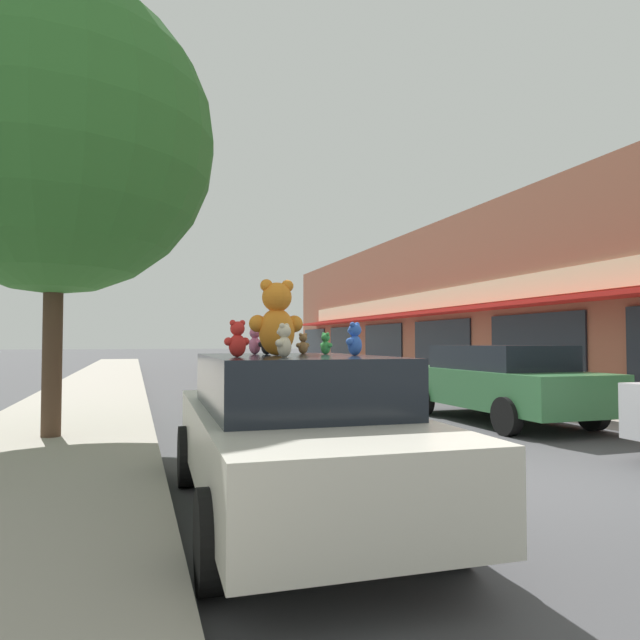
# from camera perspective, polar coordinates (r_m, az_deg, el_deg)

# --- Properties ---
(ground_plane) EXTENTS (260.00, 260.00, 0.00)m
(ground_plane) POSITION_cam_1_polar(r_m,az_deg,el_deg) (6.97, 20.65, -15.10)
(ground_plane) COLOR #424244
(storefront_row) EXTENTS (14.18, 36.96, 6.22)m
(storefront_row) POSITION_cam_1_polar(r_m,az_deg,el_deg) (25.96, 24.68, 1.37)
(storefront_row) COLOR brown
(storefront_row) RESTS_ON ground_plane
(plush_art_car) EXTENTS (1.98, 4.49, 1.45)m
(plush_art_car) POSITION_cam_1_polar(r_m,az_deg,el_deg) (5.25, -2.87, -10.95)
(plush_art_car) COLOR beige
(plush_art_car) RESTS_ON ground_plane
(teddy_bear_giant) EXTENTS (0.51, 0.31, 0.70)m
(teddy_bear_giant) POSITION_cam_1_polar(r_m,az_deg,el_deg) (5.28, -4.35, 0.12)
(teddy_bear_giant) COLOR orange
(teddy_bear_giant) RESTS_ON plush_art_car
(teddy_bear_green) EXTENTS (0.12, 0.17, 0.22)m
(teddy_bear_green) POSITION_cam_1_polar(r_m,az_deg,el_deg) (5.68, 0.57, -2.40)
(teddy_bear_green) COLOR green
(teddy_bear_green) RESTS_ON plush_art_car
(teddy_bear_red) EXTENTS (0.23, 0.16, 0.31)m
(teddy_bear_red) POSITION_cam_1_polar(r_m,az_deg,el_deg) (4.72, -8.27, -1.91)
(teddy_bear_red) COLOR red
(teddy_bear_red) RESTS_ON plush_art_car
(teddy_bear_brown) EXTENTS (0.16, 0.11, 0.22)m
(teddy_bear_brown) POSITION_cam_1_polar(r_m,az_deg,el_deg) (5.89, -1.71, -2.40)
(teddy_bear_brown) COLOR olive
(teddy_bear_brown) RESTS_ON plush_art_car
(teddy_bear_blue) EXTENTS (0.21, 0.20, 0.30)m
(teddy_bear_blue) POSITION_cam_1_polar(r_m,az_deg,el_deg) (5.16, 3.48, -1.96)
(teddy_bear_blue) COLOR blue
(teddy_bear_blue) RESTS_ON plush_art_car
(teddy_bear_black) EXTENTS (0.18, 0.12, 0.24)m
(teddy_bear_black) POSITION_cam_1_polar(r_m,az_deg,el_deg) (5.68, -5.34, -2.30)
(teddy_bear_black) COLOR black
(teddy_bear_black) RESTS_ON plush_art_car
(teddy_bear_cream) EXTENTS (0.18, 0.19, 0.27)m
(teddy_bear_cream) POSITION_cam_1_polar(r_m,az_deg,el_deg) (4.55, -3.61, -2.10)
(teddy_bear_cream) COLOR beige
(teddy_bear_cream) RESTS_ON plush_art_car
(teddy_bear_pink) EXTENTS (0.16, 0.21, 0.28)m
(teddy_bear_pink) POSITION_cam_1_polar(r_m,az_deg,el_deg) (5.82, -6.52, -2.09)
(teddy_bear_pink) COLOR pink
(teddy_bear_pink) RESTS_ON plush_art_car
(parked_car_far_center) EXTENTS (2.00, 4.67, 1.51)m
(parked_car_far_center) POSITION_cam_1_polar(r_m,az_deg,el_deg) (11.84, 17.51, -5.82)
(parked_car_far_center) COLOR #336B3D
(parked_car_far_center) RESTS_ON ground_plane
(street_tree) EXTENTS (4.74, 4.74, 6.87)m
(street_tree) POSITION_cam_1_polar(r_m,az_deg,el_deg) (9.92, -24.88, 16.11)
(street_tree) COLOR #473323
(street_tree) RESTS_ON sidewalk_near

